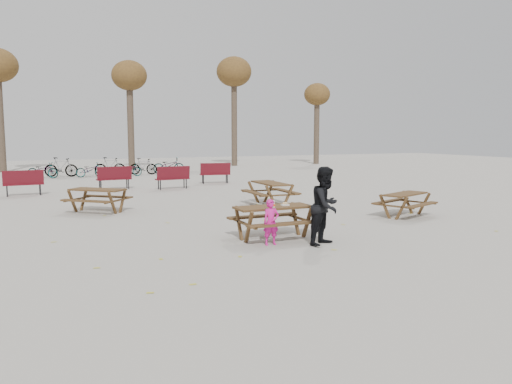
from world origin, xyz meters
name	(u,v)px	position (x,y,z in m)	size (l,w,h in m)	color
ground	(273,239)	(0.00, 0.00, 0.00)	(80.00, 80.00, 0.00)	gray
main_picnic_table	(273,214)	(0.00, 0.00, 0.59)	(1.80, 1.45, 0.78)	#3C2615
food_tray	(285,205)	(0.29, -0.04, 0.79)	(0.18, 0.11, 0.04)	white
bread_roll	(285,203)	(0.29, -0.04, 0.83)	(0.14, 0.06, 0.05)	tan
soda_bottle	(274,204)	(-0.09, -0.21, 0.85)	(0.07, 0.07, 0.17)	silver
child	(271,222)	(-0.33, -0.58, 0.51)	(0.37, 0.24, 1.02)	#D31A87
adult	(326,206)	(0.80, -1.03, 0.87)	(0.85, 0.66, 1.74)	black
picnic_table_east	(405,205)	(4.98, 1.27, 0.35)	(1.62, 1.31, 0.70)	#3C2615
picnic_table_north	(98,201)	(-3.32, 5.82, 0.37)	(1.72, 1.38, 0.74)	#3C2615
picnic_table_far	(270,194)	(2.33, 5.06, 0.39)	(1.83, 1.48, 0.79)	#3C2615
park_bench_row	(136,177)	(-0.96, 12.06, 0.52)	(10.23, 2.32, 1.03)	maroon
bicycle_row	(109,167)	(-1.13, 19.83, 0.49)	(9.09, 2.03, 1.12)	black
tree_row	(126,79)	(0.90, 25.15, 6.19)	(32.17, 3.52, 8.26)	#382B21
fallen_leaves	(251,220)	(0.50, 2.50, 0.00)	(11.00, 11.00, 0.01)	gold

